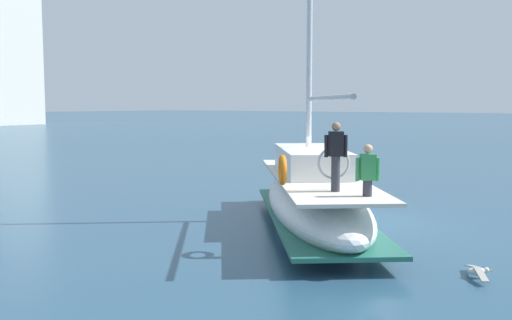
# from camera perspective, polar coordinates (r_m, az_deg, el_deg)

# --- Properties ---
(ground_plane) EXTENTS (400.00, 400.00, 0.00)m
(ground_plane) POSITION_cam_1_polar(r_m,az_deg,el_deg) (17.46, 9.52, -5.95)
(ground_plane) COLOR #284C66
(main_sailboat) EXTENTS (8.96, 7.93, 12.21)m
(main_sailboat) POSITION_cam_1_polar(r_m,az_deg,el_deg) (16.26, 5.72, -3.52)
(main_sailboat) COLOR white
(main_sailboat) RESTS_ON ground
(seagull) EXTENTS (1.03, 0.71, 0.17)m
(seagull) POSITION_cam_1_polar(r_m,az_deg,el_deg) (12.55, 20.89, -10.12)
(seagull) COLOR silver
(seagull) RESTS_ON ground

